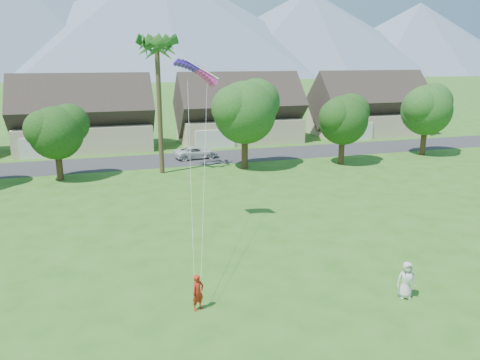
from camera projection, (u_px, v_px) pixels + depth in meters
name	position (u px, v px, depth m)	size (l,w,h in m)	color
ground	(315.00, 336.00, 18.28)	(500.00, 500.00, 0.00)	#2D6019
street	(174.00, 160.00, 49.72)	(90.00, 7.00, 0.01)	#2D2D30
kite_flyer	(198.00, 293.00, 20.00)	(0.59, 0.39, 1.61)	#AE2313
watcher	(406.00, 280.00, 20.99)	(0.84, 0.55, 1.73)	silver
parked_car	(196.00, 152.00, 50.24)	(2.16, 4.69, 1.30)	silver
mountain_ridge	(124.00, 22.00, 254.25)	(540.00, 240.00, 70.00)	slate
houses_row	(165.00, 117.00, 57.30)	(72.75, 8.19, 8.86)	beige
tree_row	(170.00, 122.00, 42.53)	(62.27, 6.67, 8.45)	#47301C
fan_palm	(157.00, 43.00, 41.06)	(3.00, 3.00, 13.80)	#4C3D26
parafoil_kite	(197.00, 70.00, 27.53)	(2.73, 1.08, 0.50)	#3C17B3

